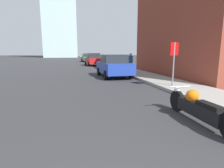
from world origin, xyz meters
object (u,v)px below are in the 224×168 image
parked_car_blue (114,66)px  stop_sign (174,56)px  motorcycle (198,108)px  pedestrian (130,62)px  parked_car_red (93,60)px  parked_car_green (87,58)px

parked_car_blue → stop_sign: bearing=-72.3°
parked_car_blue → stop_sign: (1.77, -4.91, 0.74)m
motorcycle → stop_sign: (1.73, 3.96, 1.17)m
stop_sign → pedestrian: bearing=87.8°
parked_car_red → pedestrian: 10.54m
motorcycle → stop_sign: size_ratio=1.24×
parked_car_blue → parked_car_red: 12.65m
parked_car_red → pedestrian: bearing=-84.3°
parked_car_green → motorcycle: bearing=-95.1°
motorcycle → parked_car_red: size_ratio=0.59×
parked_car_blue → parked_car_red: parked_car_red is taller
motorcycle → pedestrian: bearing=81.2°
parked_car_blue → parked_car_red: bearing=88.2°
stop_sign → pedestrian: stop_sign is taller
parked_car_red → parked_car_blue: bearing=-95.6°
motorcycle → pedestrian: pedestrian is taller
motorcycle → pedestrian: (2.01, 11.20, 0.57)m
motorcycle → parked_car_green: size_ratio=0.62×
stop_sign → parked_car_red: bearing=96.0°
parked_car_green → pedestrian: (2.14, -22.33, 0.09)m
parked_car_red → stop_sign: (1.84, -17.56, 0.69)m
motorcycle → parked_car_red: bearing=91.7°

